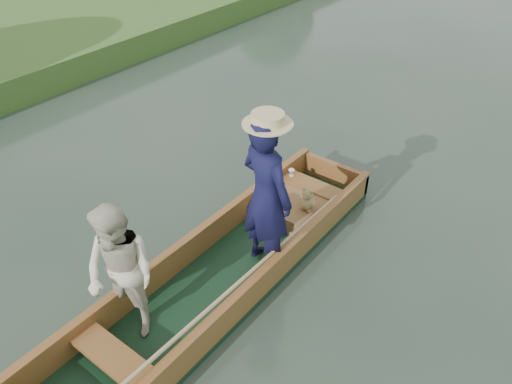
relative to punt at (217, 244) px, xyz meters
The scene contains 2 objects.
ground 0.63m from the punt, 74.30° to the left, with size 120.00×120.00×0.00m, color #283D30.
punt is the anchor object (origin of this frame).
Camera 1 is at (2.82, -3.07, 4.31)m, focal length 35.00 mm.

